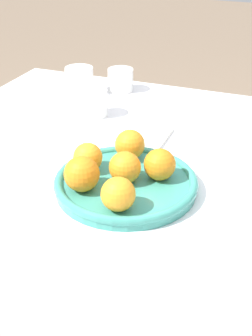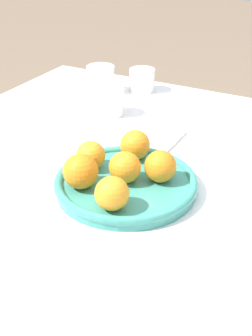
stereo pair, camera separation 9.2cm
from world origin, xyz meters
name	(u,v)px [view 2 (the right image)]	position (x,y,z in m)	size (l,w,h in m)	color
table	(204,283)	(0.00, 0.00, 0.36)	(1.43, 0.86, 0.71)	white
fruit_platter	(126,183)	(-0.13, -0.19, 0.73)	(0.29, 0.29, 0.03)	teal
orange_0	(125,167)	(-0.13, -0.19, 0.77)	(0.06, 0.06, 0.06)	orange
orange_1	(112,194)	(-0.11, -0.29, 0.77)	(0.06, 0.06, 0.06)	orange
orange_2	(135,145)	(-0.16, -0.10, 0.77)	(0.07, 0.07, 0.07)	orange
orange_3	(160,166)	(-0.07, -0.16, 0.77)	(0.06, 0.06, 0.06)	orange
orange_4	(81,171)	(-0.20, -0.25, 0.77)	(0.07, 0.07, 0.07)	orange
orange_5	(91,155)	(-0.22, -0.18, 0.76)	(0.06, 0.06, 0.06)	orange
cup_0	(111,102)	(-0.35, 0.13, 0.75)	(0.07, 0.07, 0.07)	white
cup_1	(142,80)	(-0.35, 0.33, 0.75)	(0.08, 0.08, 0.07)	white
cup_2	(101,80)	(-0.46, 0.26, 0.76)	(0.08, 0.08, 0.08)	white
napkin	(157,137)	(-0.17, 0.05, 0.72)	(0.11, 0.12, 0.01)	silver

